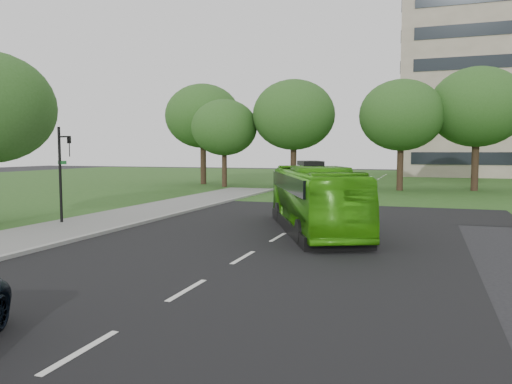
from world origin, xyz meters
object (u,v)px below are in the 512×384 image
Objects in this scene: tree_park_d at (477,107)px; bus at (314,199)px; tree_park_c at (401,115)px; traffic_light at (63,168)px; tree_park_a at (224,128)px; tree_park_f at (203,116)px; tree_park_b at (294,115)px.

bus is (-8.51, -25.83, -5.78)m from tree_park_d.
tree_park_c reaches higher than traffic_light.
tree_park_d is 34.61m from traffic_light.
tree_park_d is 1.05× the size of bus.
bus is 11.63m from traffic_light.
tree_park_a is at bearing 81.14° from traffic_light.
tree_park_d is at bearing 15.75° from tree_park_c.
tree_park_d is at bearing -0.80° from tree_park_f.
tree_park_a is 0.83× the size of bus.
tree_park_c is at bearing -164.25° from tree_park_d.
tree_park_f is (-19.75, 2.10, 0.50)m from tree_park_c.
tree_park_b is 15.84m from tree_park_d.
tree_park_b reaches higher than traffic_light.
traffic_light is (6.03, -28.35, -4.34)m from tree_park_f.
bus is at bearing -59.32° from tree_park_a.
tree_park_c is 0.91× the size of tree_park_d.
tree_park_f reaches higher than tree_park_b.
tree_park_c is (9.63, -0.23, -0.27)m from tree_park_b.
bus is at bearing -73.39° from tree_park_b.
traffic_light is (2.46, -25.45, -3.00)m from tree_park_a.
traffic_light is (-11.36, -2.16, 1.27)m from bus.
tree_park_d is 25.90m from tree_park_f.
tree_park_c is at bearing 48.01° from traffic_light.
tree_park_c is 2.11× the size of traffic_light.
traffic_light is at bearing -84.47° from tree_park_a.
tree_park_f is 1.03× the size of bus.
tree_park_f is (-25.89, 0.36, -0.17)m from tree_park_d.
tree_park_d reaches higher than bus.
tree_park_d is at bearing 6.47° from tree_park_a.
tree_park_c is at bearing 60.56° from bus.
tree_park_f is 31.93m from bus.
tree_park_f reaches higher than tree_park_a.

